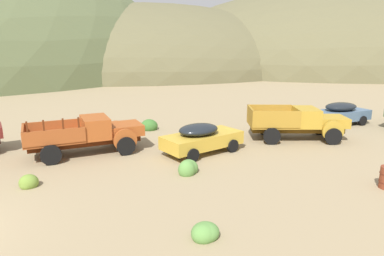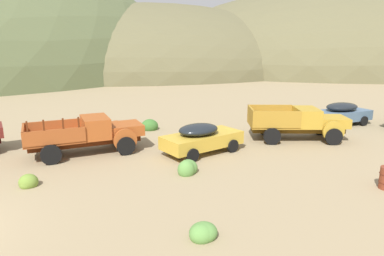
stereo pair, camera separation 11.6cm
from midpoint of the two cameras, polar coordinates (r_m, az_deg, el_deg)
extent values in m
ellipsoid|color=brown|center=(76.48, -6.25, 9.36)|extent=(76.29, 57.51, 27.05)
ellipsoid|color=brown|center=(98.87, 23.39, 9.29)|extent=(102.03, 81.47, 37.46)
cube|color=#B7B2A8|center=(21.13, -28.56, -0.28)|extent=(0.34, 1.23, 0.44)
cube|color=#51220D|center=(18.85, -16.78, -2.04)|extent=(5.63, 1.56, 0.36)
cube|color=#A34C1E|center=(19.08, -10.79, -0.10)|extent=(1.93, 1.95, 0.55)
cube|color=#B7B2A8|center=(19.28, -8.42, 0.06)|extent=(0.20, 1.22, 0.44)
cylinder|color=#A34C1E|center=(18.12, -10.67, -1.98)|extent=(1.21, 0.30, 1.20)
cylinder|color=#A34C1E|center=(20.12, -12.10, -0.49)|extent=(1.21, 0.30, 1.20)
cube|color=#A34C1E|center=(18.75, -15.34, 0.20)|extent=(1.49, 2.16, 1.05)
cube|color=black|center=(18.79, -13.64, 0.99)|extent=(0.23, 1.73, 0.59)
cube|color=#97471E|center=(18.68, -21.45, -1.79)|extent=(3.01, 2.41, 0.12)
cube|color=#97471E|center=(17.55, -21.37, -1.35)|extent=(2.80, 0.38, 0.70)
cube|color=#97471E|center=(19.62, -21.73, 0.13)|extent=(2.80, 0.38, 0.70)
cube|color=#97471E|center=(18.59, -25.69, -0.97)|extent=(0.32, 2.13, 0.70)
cube|color=#51220D|center=(17.41, -25.22, 0.20)|extent=(0.09, 0.09, 0.50)
cube|color=#51220D|center=(17.40, -22.92, 0.42)|extent=(0.09, 0.09, 0.50)
cube|color=#51220D|center=(17.43, -20.16, 0.69)|extent=(0.09, 0.09, 0.50)
cube|color=#51220D|center=(17.49, -17.88, 0.91)|extent=(0.09, 0.09, 0.50)
cylinder|color=black|center=(18.15, -10.59, -2.88)|extent=(0.98, 0.38, 0.96)
cylinder|color=black|center=(20.24, -12.09, -1.23)|extent=(0.98, 0.38, 0.96)
cylinder|color=black|center=(17.72, -21.89, -4.06)|extent=(0.98, 0.38, 0.96)
cylinder|color=black|center=(19.85, -22.20, -2.24)|extent=(0.98, 0.38, 0.96)
cube|color=gold|center=(18.16, 1.87, -1.97)|extent=(4.62, 3.07, 0.68)
ellipsoid|color=black|center=(17.86, 1.25, -0.25)|extent=(2.61, 2.22, 0.57)
ellipsoid|color=gold|center=(19.36, 6.31, -0.86)|extent=(1.35, 1.67, 0.61)
cylinder|color=black|center=(18.44, 6.84, -2.92)|extent=(0.71, 0.41, 0.68)
cylinder|color=black|center=(19.74, 3.22, -1.74)|extent=(0.71, 0.41, 0.68)
cylinder|color=black|center=(16.80, 0.27, -4.48)|extent=(0.71, 0.41, 0.68)
cylinder|color=black|center=(18.21, -3.17, -3.06)|extent=(0.71, 0.41, 0.68)
cube|color=#593D12|center=(21.59, 16.95, -0.10)|extent=(5.38, 2.72, 0.36)
cube|color=#B28928|center=(22.12, 21.96, 1.02)|extent=(2.18, 2.23, 0.55)
cube|color=#B7B2A8|center=(22.41, 23.84, 0.93)|extent=(0.48, 1.17, 0.44)
cylinder|color=#B28928|center=(21.16, 22.28, -0.53)|extent=(1.19, 0.57, 1.20)
cylinder|color=#B28928|center=(23.07, 20.46, 0.74)|extent=(1.19, 0.57, 1.20)
cube|color=#B28928|center=(21.59, 18.37, 1.71)|extent=(1.85, 2.33, 1.05)
cube|color=black|center=(21.72, 19.82, 2.23)|extent=(0.62, 1.64, 0.59)
cube|color=#A47826|center=(21.18, 13.18, 0.54)|extent=(3.26, 2.90, 0.12)
cube|color=#A47826|center=(20.06, 13.87, 1.35)|extent=(2.59, 0.99, 0.95)
cube|color=#A47826|center=(22.09, 12.69, 2.52)|extent=(2.59, 0.99, 0.95)
cube|color=#A47826|center=(20.83, 9.76, 2.00)|extent=(0.80, 2.03, 0.95)
cylinder|color=black|center=(21.17, 22.27, -1.30)|extent=(1.00, 0.58, 0.96)
cylinder|color=black|center=(23.18, 20.35, 0.09)|extent=(1.00, 0.58, 0.96)
cylinder|color=black|center=(20.18, 13.12, -1.32)|extent=(1.00, 0.58, 0.96)
cylinder|color=black|center=(22.28, 11.97, 0.14)|extent=(1.00, 0.58, 0.96)
cube|color=slate|center=(26.40, 22.91, 1.88)|extent=(4.95, 2.50, 0.68)
ellipsoid|color=black|center=(26.51, 23.43, 3.20)|extent=(2.67, 1.97, 0.57)
ellipsoid|color=slate|center=(24.84, 19.67, 1.64)|extent=(1.24, 1.62, 0.61)
cylinder|color=black|center=(26.02, 19.17, 1.28)|extent=(0.70, 0.29, 0.68)
cylinder|color=black|center=(24.78, 22.20, 0.43)|extent=(0.70, 0.29, 0.68)
cylinder|color=black|center=(28.16, 23.40, 1.80)|extent=(0.70, 0.29, 0.68)
cylinder|color=black|center=(27.02, 26.38, 1.04)|extent=(0.70, 0.29, 0.68)
ellipsoid|color=#5B8E42|center=(10.60, 1.93, -16.92)|extent=(0.75, 0.67, 0.62)
ellipsoid|color=#5B8E42|center=(10.68, 2.19, -16.71)|extent=(0.85, 0.77, 0.61)
ellipsoid|color=olive|center=(15.54, -24.98, -8.06)|extent=(0.71, 0.64, 0.57)
ellipsoid|color=olive|center=(15.45, -25.18, -8.33)|extent=(0.58, 0.52, 0.45)
ellipsoid|color=olive|center=(15.49, -24.98, -8.02)|extent=(0.74, 0.67, 0.66)
ellipsoid|color=#3D702D|center=(23.28, -6.80, 0.32)|extent=(1.14, 1.02, 0.89)
ellipsoid|color=#3D702D|center=(23.31, -6.81, 0.35)|extent=(1.07, 0.96, 0.91)
ellipsoid|color=#3D702D|center=(23.77, 13.13, 0.15)|extent=(0.77, 0.70, 0.62)
ellipsoid|color=#3D702D|center=(23.72, 12.76, 0.20)|extent=(0.74, 0.67, 0.71)
ellipsoid|color=#4C8438|center=(27.24, 12.93, 1.90)|extent=(0.68, 0.61, 0.71)
ellipsoid|color=#4C8438|center=(27.16, 12.89, 1.74)|extent=(0.54, 0.49, 0.48)
ellipsoid|color=#5B8E42|center=(15.50, -0.46, -6.56)|extent=(0.87, 0.78, 0.77)
ellipsoid|color=#5B8E42|center=(15.26, -0.73, -6.82)|extent=(0.76, 0.69, 0.84)
ellipsoid|color=#5B8E42|center=(15.49, -0.45, -6.77)|extent=(0.79, 0.71, 0.59)
camera|label=1|loc=(0.06, -89.82, 0.04)|focal=32.61mm
camera|label=2|loc=(0.06, 90.18, -0.04)|focal=32.61mm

